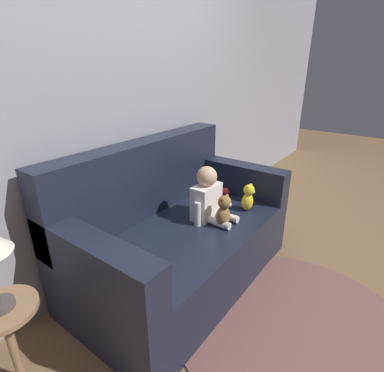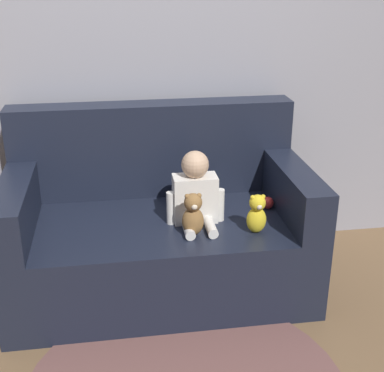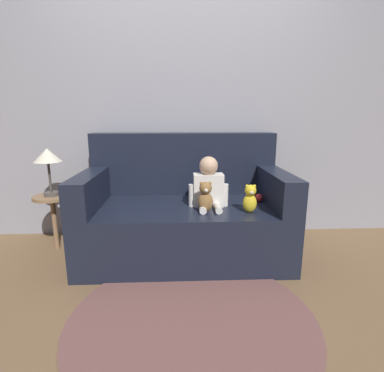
% 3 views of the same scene
% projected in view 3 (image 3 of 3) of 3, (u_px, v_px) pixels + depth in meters
% --- Properties ---
extents(ground_plane, '(12.00, 12.00, 0.00)m').
position_uv_depth(ground_plane, '(185.00, 254.00, 2.49)').
color(ground_plane, brown).
extents(wall_back, '(8.00, 0.05, 2.60)m').
position_uv_depth(wall_back, '(183.00, 96.00, 2.71)').
color(wall_back, '#93939E').
rests_on(wall_back, ground_plane).
extents(couch, '(1.61, 0.89, 0.98)m').
position_uv_depth(couch, '(184.00, 213.00, 2.48)').
color(couch, black).
rests_on(couch, ground_plane).
extents(person_baby, '(0.31, 0.30, 0.38)m').
position_uv_depth(person_baby, '(208.00, 186.00, 2.29)').
color(person_baby, white).
rests_on(person_baby, couch).
extents(teddy_bear_brown, '(0.11, 0.10, 0.23)m').
position_uv_depth(teddy_bear_brown, '(205.00, 197.00, 2.15)').
color(teddy_bear_brown, olive).
rests_on(teddy_bear_brown, couch).
extents(plush_toy_side, '(0.10, 0.09, 0.21)m').
position_uv_depth(plush_toy_side, '(250.00, 199.00, 2.15)').
color(plush_toy_side, yellow).
rests_on(plush_toy_side, couch).
extents(toy_ball, '(0.07, 0.07, 0.07)m').
position_uv_depth(toy_ball, '(259.00, 198.00, 2.43)').
color(toy_ball, red).
rests_on(toy_ball, couch).
extents(floor_rug, '(1.40, 1.40, 0.01)m').
position_uv_depth(floor_rug, '(192.00, 318.00, 1.69)').
color(floor_rug, brown).
rests_on(floor_rug, ground_plane).
extents(side_table, '(0.30, 0.30, 0.87)m').
position_uv_depth(side_table, '(49.00, 174.00, 2.45)').
color(side_table, '#93704C').
rests_on(side_table, ground_plane).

